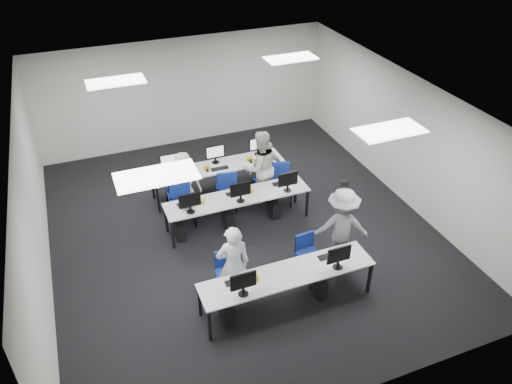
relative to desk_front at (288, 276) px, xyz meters
name	(u,v)px	position (x,y,z in m)	size (l,w,h in m)	color
room	(240,171)	(0.00, 2.40, 0.82)	(9.00, 9.02, 3.00)	black
ceiling_panels	(239,103)	(0.00, 2.40, 2.30)	(5.20, 4.60, 0.02)	white
desk_front	(288,276)	(0.00, 0.00, 0.00)	(3.20, 0.70, 0.73)	#B6B9BB
desk_mid	(238,198)	(0.00, 2.60, 0.00)	(3.20, 0.70, 0.73)	#B6B9BB
desk_back	(218,168)	(0.00, 4.00, 0.00)	(3.20, 0.70, 0.73)	#B6B9BB
equipment_front	(278,292)	(-0.19, -0.02, -0.32)	(2.51, 0.41, 1.19)	#0C2FA0
equipment_mid	(230,213)	(-0.19, 2.58, -0.32)	(2.91, 0.41, 1.19)	white
equipment_back	(226,177)	(0.19, 4.02, -0.32)	(2.91, 0.41, 1.19)	white
chair_0	(228,281)	(-0.90, 0.65, -0.40)	(0.48, 0.51, 0.88)	navy
chair_1	(308,262)	(0.74, 0.60, -0.41)	(0.46, 0.49, 0.85)	navy
chair_2	(183,211)	(-1.12, 3.09, -0.37)	(0.51, 0.55, 0.97)	navy
chair_3	(227,199)	(-0.04, 3.27, -0.42)	(0.47, 0.50, 0.82)	navy
chair_4	(281,191)	(1.22, 3.05, -0.37)	(0.60, 0.63, 0.97)	navy
chair_5	(179,200)	(-1.11, 3.55, -0.38)	(0.47, 0.51, 0.96)	navy
chair_6	(227,193)	(0.02, 3.45, -0.37)	(0.57, 0.60, 0.97)	navy
chair_7	(265,187)	(0.98, 3.38, -0.40)	(0.50, 0.54, 0.88)	navy
handbag	(187,203)	(-1.13, 2.60, 0.17)	(0.31, 0.19, 0.25)	tan
student_0	(233,265)	(-0.86, 0.46, 0.15)	(0.61, 0.40, 1.66)	#BAB9AF
student_1	(260,167)	(0.81, 3.32, 0.22)	(0.87, 0.68, 1.79)	#BAB9AF
student_2	(184,183)	(-0.94, 3.54, 0.07)	(0.73, 0.47, 1.49)	#BAB9AF
student_3	(267,170)	(1.00, 3.39, 0.06)	(0.87, 0.36, 1.48)	#BAB9AF
photographer	(341,227)	(1.47, 0.70, 0.17)	(1.09, 0.63, 1.69)	gray
dslr_camera	(345,183)	(1.54, 0.87, 1.07)	(0.14, 0.18, 0.10)	black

